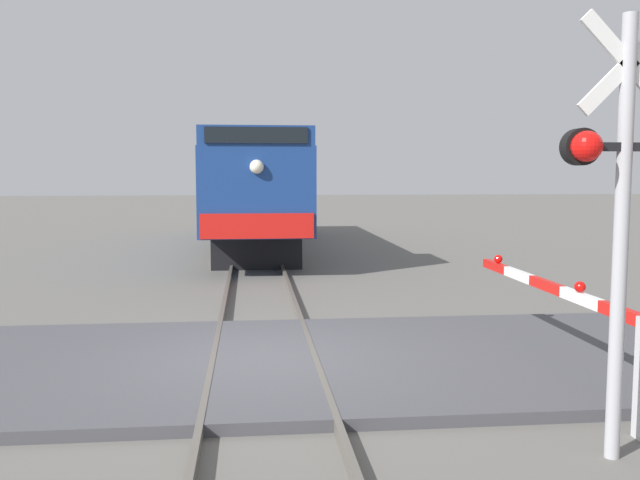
# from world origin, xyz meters

# --- Properties ---
(ground_plane) EXTENTS (160.00, 160.00, 0.00)m
(ground_plane) POSITION_xyz_m (0.00, 0.00, 0.00)
(ground_plane) COLOR #605E59
(rail_track_left) EXTENTS (0.08, 80.00, 0.15)m
(rail_track_left) POSITION_xyz_m (-0.72, 0.00, 0.07)
(rail_track_left) COLOR #59544C
(rail_track_left) RESTS_ON ground_plane
(rail_track_right) EXTENTS (0.08, 80.00, 0.15)m
(rail_track_right) POSITION_xyz_m (0.72, 0.00, 0.07)
(rail_track_right) COLOR #59544C
(rail_track_right) RESTS_ON ground_plane
(road_surface) EXTENTS (36.00, 4.96, 0.14)m
(road_surface) POSITION_xyz_m (0.00, 0.00, 0.07)
(road_surface) COLOR #47474C
(road_surface) RESTS_ON ground_plane
(locomotive) EXTENTS (3.04, 15.59, 3.95)m
(locomotive) POSITION_xyz_m (0.00, 15.40, 2.06)
(locomotive) COLOR black
(locomotive) RESTS_ON ground_plane
(crossing_signal) EXTENTS (1.18, 0.33, 4.18)m
(crossing_signal) POSITION_xyz_m (3.26, -3.38, 2.61)
(crossing_signal) COLOR #ADADB2
(crossing_signal) RESTS_ON ground_plane
(crossing_gate) EXTENTS (0.36, 5.64, 1.38)m
(crossing_gate) POSITION_xyz_m (3.92, -2.38, 0.86)
(crossing_gate) COLOR silver
(crossing_gate) RESTS_ON ground_plane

